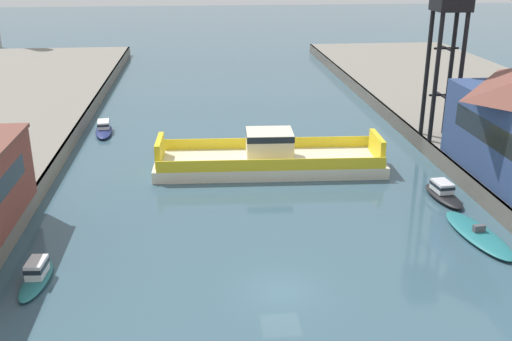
# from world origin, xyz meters

# --- Properties ---
(ground_plane) EXTENTS (400.00, 400.00, 0.00)m
(ground_plane) POSITION_xyz_m (0.00, 0.00, 0.00)
(ground_plane) COLOR #385666
(chain_ferry) EXTENTS (22.23, 7.57, 3.89)m
(chain_ferry) POSITION_xyz_m (1.83, 21.79, 1.15)
(chain_ferry) COLOR beige
(chain_ferry) RESTS_ON ground
(moored_boat_near_left) EXTENTS (1.90, 5.24, 1.45)m
(moored_boat_near_left) POSITION_xyz_m (-15.51, 2.69, 0.55)
(moored_boat_near_left) COLOR #237075
(moored_boat_near_left) RESTS_ON ground
(moored_boat_near_right) EXTENTS (2.57, 6.60, 1.35)m
(moored_boat_near_right) POSITION_xyz_m (-15.96, 35.77, 0.50)
(moored_boat_near_right) COLOR navy
(moored_boat_near_right) RESTS_ON ground
(moored_boat_mid_left) EXTENTS (2.43, 5.74, 1.46)m
(moored_boat_mid_left) POSITION_xyz_m (15.84, 13.24, 0.54)
(moored_boat_mid_left) COLOR black
(moored_boat_mid_left) RESTS_ON ground
(moored_boat_mid_right) EXTENTS (3.41, 8.57, 1.01)m
(moored_boat_mid_right) POSITION_xyz_m (15.60, 5.94, 0.26)
(moored_boat_mid_right) COLOR #237075
(moored_boat_mid_right) RESTS_ON ground
(crane_tower) EXTENTS (3.26, 3.26, 16.20)m
(crane_tower) POSITION_xyz_m (19.89, 25.32, 14.38)
(crane_tower) COLOR black
(crane_tower) RESTS_ON quay_right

